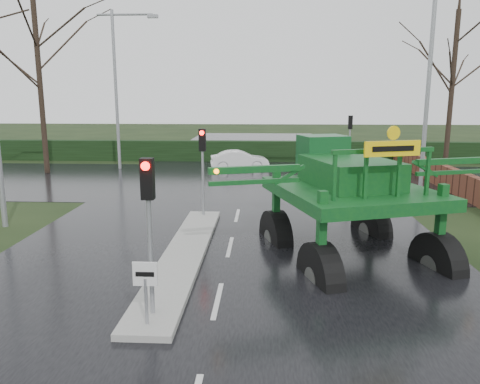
{
  "coord_description": "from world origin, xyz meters",
  "views": [
    {
      "loc": [
        1.07,
        -10.23,
        4.76
      ],
      "look_at": [
        0.37,
        3.1,
        2.0
      ],
      "focal_mm": 35.0,
      "sensor_mm": 36.0,
      "label": 1
    }
  ],
  "objects_px": {
    "keep_left_sign": "(145,283)",
    "traffic_signal_mid": "(203,153)",
    "street_light_right": "(423,68)",
    "crop_sprayer": "(319,190)",
    "traffic_signal_near": "(148,203)",
    "street_light_left_far": "(120,76)",
    "white_sedan": "(240,170)",
    "traffic_signal_far": "(350,130)"
  },
  "relations": [
    {
      "from": "keep_left_sign",
      "to": "traffic_signal_mid",
      "type": "distance_m",
      "value": 9.12
    },
    {
      "from": "street_light_right",
      "to": "crop_sprayer",
      "type": "xyz_separation_m",
      "value": [
        -5.7,
        -10.29,
        -3.62
      ]
    },
    {
      "from": "street_light_right",
      "to": "crop_sprayer",
      "type": "bearing_deg",
      "value": -118.97
    },
    {
      "from": "traffic_signal_near",
      "to": "street_light_left_far",
      "type": "relative_size",
      "value": 0.35
    },
    {
      "from": "traffic_signal_mid",
      "to": "street_light_right",
      "type": "distance_m",
      "value": 11.05
    },
    {
      "from": "street_light_left_far",
      "to": "keep_left_sign",
      "type": "bearing_deg",
      "value": -72.22
    },
    {
      "from": "keep_left_sign",
      "to": "white_sedan",
      "type": "distance_m",
      "value": 21.58
    },
    {
      "from": "traffic_signal_near",
      "to": "street_light_right",
      "type": "relative_size",
      "value": 0.35
    },
    {
      "from": "street_light_left_far",
      "to": "street_light_right",
      "type": "bearing_deg",
      "value": -26.02
    },
    {
      "from": "traffic_signal_mid",
      "to": "street_light_left_far",
      "type": "distance_m",
      "value": 14.68
    },
    {
      "from": "street_light_left_far",
      "to": "white_sedan",
      "type": "bearing_deg",
      "value": 0.33
    },
    {
      "from": "traffic_signal_near",
      "to": "street_light_right",
      "type": "height_order",
      "value": "street_light_right"
    },
    {
      "from": "keep_left_sign",
      "to": "traffic_signal_mid",
      "type": "bearing_deg",
      "value": 90.0
    },
    {
      "from": "traffic_signal_near",
      "to": "crop_sprayer",
      "type": "height_order",
      "value": "crop_sprayer"
    },
    {
      "from": "keep_left_sign",
      "to": "traffic_signal_near",
      "type": "bearing_deg",
      "value": 90.0
    },
    {
      "from": "street_light_left_far",
      "to": "crop_sprayer",
      "type": "height_order",
      "value": "street_light_left_far"
    },
    {
      "from": "traffic_signal_far",
      "to": "street_light_left_far",
      "type": "bearing_deg",
      "value": 0.03
    },
    {
      "from": "crop_sprayer",
      "to": "white_sedan",
      "type": "distance_m",
      "value": 18.74
    },
    {
      "from": "white_sedan",
      "to": "traffic_signal_mid",
      "type": "bearing_deg",
      "value": 168.13
    },
    {
      "from": "traffic_signal_near",
      "to": "traffic_signal_mid",
      "type": "bearing_deg",
      "value": 90.0
    },
    {
      "from": "traffic_signal_mid",
      "to": "traffic_signal_far",
      "type": "bearing_deg",
      "value": 58.07
    },
    {
      "from": "traffic_signal_near",
      "to": "crop_sprayer",
      "type": "distance_m",
      "value": 4.67
    },
    {
      "from": "keep_left_sign",
      "to": "traffic_signal_mid",
      "type": "xyz_separation_m",
      "value": [
        0.0,
        8.99,
        1.53
      ]
    },
    {
      "from": "traffic_signal_far",
      "to": "street_light_right",
      "type": "xyz_separation_m",
      "value": [
        1.69,
        -8.01,
        3.4
      ]
    },
    {
      "from": "keep_left_sign",
      "to": "street_light_left_far",
      "type": "relative_size",
      "value": 0.14
    },
    {
      "from": "traffic_signal_far",
      "to": "street_light_left_far",
      "type": "xyz_separation_m",
      "value": [
        -14.69,
        -0.01,
        3.4
      ]
    },
    {
      "from": "traffic_signal_near",
      "to": "street_light_right",
      "type": "xyz_separation_m",
      "value": [
        9.49,
        13.01,
        3.4
      ]
    },
    {
      "from": "traffic_signal_near",
      "to": "street_light_left_far",
      "type": "bearing_deg",
      "value": 108.17
    },
    {
      "from": "traffic_signal_mid",
      "to": "white_sedan",
      "type": "distance_m",
      "value": 12.84
    },
    {
      "from": "crop_sprayer",
      "to": "traffic_signal_far",
      "type": "bearing_deg",
      "value": 59.91
    },
    {
      "from": "traffic_signal_mid",
      "to": "crop_sprayer",
      "type": "xyz_separation_m",
      "value": [
        3.8,
        -5.79,
        -0.22
      ]
    },
    {
      "from": "traffic_signal_mid",
      "to": "street_light_right",
      "type": "xyz_separation_m",
      "value": [
        9.49,
        4.51,
        3.4
      ]
    },
    {
      "from": "keep_left_sign",
      "to": "traffic_signal_far",
      "type": "bearing_deg",
      "value": 70.07
    },
    {
      "from": "crop_sprayer",
      "to": "street_light_left_far",
      "type": "bearing_deg",
      "value": 102.56
    },
    {
      "from": "traffic_signal_far",
      "to": "keep_left_sign",
      "type": "bearing_deg",
      "value": 70.07
    },
    {
      "from": "traffic_signal_mid",
      "to": "keep_left_sign",
      "type": "bearing_deg",
      "value": -90.0
    },
    {
      "from": "street_light_right",
      "to": "traffic_signal_near",
      "type": "bearing_deg",
      "value": -126.13
    },
    {
      "from": "keep_left_sign",
      "to": "crop_sprayer",
      "type": "bearing_deg",
      "value": 40.19
    },
    {
      "from": "traffic_signal_mid",
      "to": "street_light_right",
      "type": "height_order",
      "value": "street_light_right"
    },
    {
      "from": "traffic_signal_near",
      "to": "keep_left_sign",
      "type": "bearing_deg",
      "value": -90.0
    },
    {
      "from": "traffic_signal_near",
      "to": "traffic_signal_mid",
      "type": "height_order",
      "value": "same"
    },
    {
      "from": "keep_left_sign",
      "to": "crop_sprayer",
      "type": "height_order",
      "value": "crop_sprayer"
    }
  ]
}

